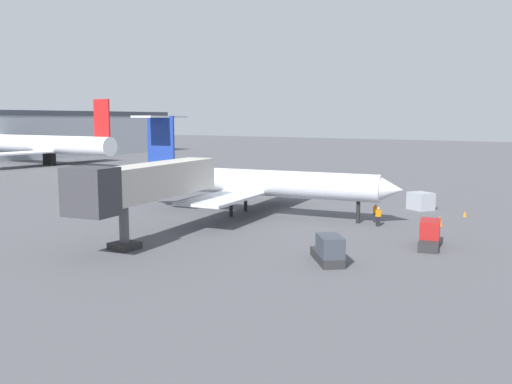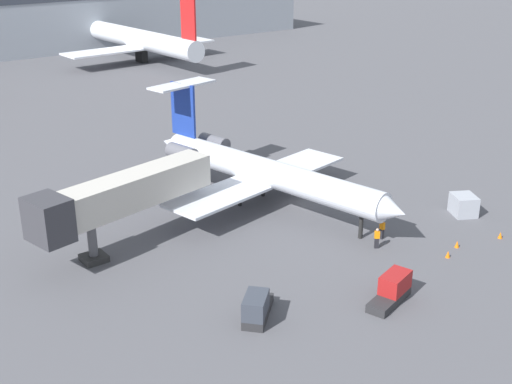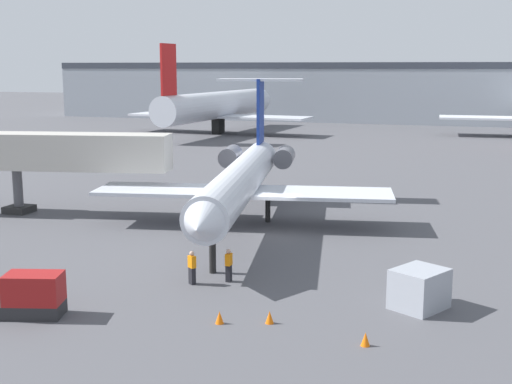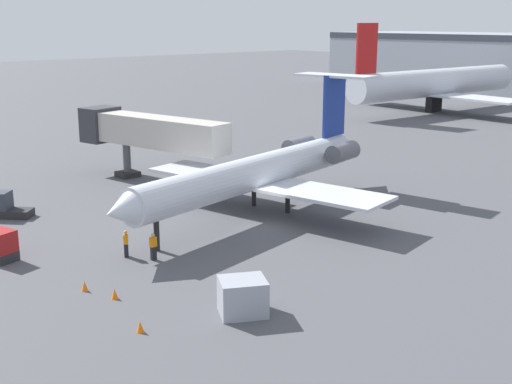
# 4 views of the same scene
# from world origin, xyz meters

# --- Properties ---
(ground_plane) EXTENTS (400.00, 400.00, 0.10)m
(ground_plane) POSITION_xyz_m (0.00, 0.00, -0.05)
(ground_plane) COLOR #4C4C51
(regional_jet) EXTENTS (20.50, 28.08, 9.66)m
(regional_jet) POSITION_xyz_m (-2.82, 1.71, 3.33)
(regional_jet) COLOR silver
(regional_jet) RESTS_ON ground_plane
(jet_bridge) EXTENTS (16.23, 6.05, 6.19)m
(jet_bridge) POSITION_xyz_m (-17.51, 0.72, 4.50)
(jet_bridge) COLOR #B7B2A8
(jet_bridge) RESTS_ON ground_plane
(ground_crew_marshaller) EXTENTS (0.48, 0.44, 1.69)m
(ground_crew_marshaller) POSITION_xyz_m (-1.06, -11.20, 0.86)
(ground_crew_marshaller) COLOR black
(ground_crew_marshaller) RESTS_ON ground_plane
(ground_crew_loader) EXTENTS (0.27, 0.41, 1.69)m
(ground_crew_loader) POSITION_xyz_m (0.54, -10.27, 0.86)
(ground_crew_loader) COLOR black
(ground_crew_loader) RESTS_ON ground_plane
(baggage_tug_lead) EXTENTS (4.23, 2.43, 1.90)m
(baggage_tug_lead) POSITION_xyz_m (-6.15, -17.39, 0.84)
(baggage_tug_lead) COLOR #262628
(baggage_tug_lead) RESTS_ON ground_plane
(baggage_tug_trailing) EXTENTS (3.92, 3.71, 1.90)m
(baggage_tug_trailing) POSITION_xyz_m (-14.85, -13.65, 0.84)
(baggage_tug_trailing) COLOR #262628
(baggage_tug_trailing) RESTS_ON ground_plane
(cargo_container_uld) EXTENTS (2.78, 2.91, 1.80)m
(cargo_container_uld) POSITION_xyz_m (9.92, -11.23, 0.90)
(cargo_container_uld) COLOR #999EA8
(cargo_container_uld) RESTS_ON ground_plane
(traffic_cone_near) EXTENTS (0.36, 0.36, 0.55)m
(traffic_cone_near) POSITION_xyz_m (2.10, -15.68, 0.28)
(traffic_cone_near) COLOR orange
(traffic_cone_near) RESTS_ON ground_plane
(traffic_cone_mid) EXTENTS (0.36, 0.36, 0.55)m
(traffic_cone_mid) POSITION_xyz_m (4.09, -15.01, 0.28)
(traffic_cone_mid) COLOR orange
(traffic_cone_mid) RESTS_ON ground_plane
(traffic_cone_far) EXTENTS (0.36, 0.36, 0.55)m
(traffic_cone_far) POSITION_xyz_m (8.29, -16.11, 0.28)
(traffic_cone_far) COLOR orange
(traffic_cone_far) RESTS_ON ground_plane
(parked_airliner_west_mid) EXTENTS (30.08, 35.62, 13.03)m
(parked_airliner_west_mid) POSITION_xyz_m (21.59, 69.49, 4.11)
(parked_airliner_west_mid) COLOR silver
(parked_airliner_west_mid) RESTS_ON ground_plane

